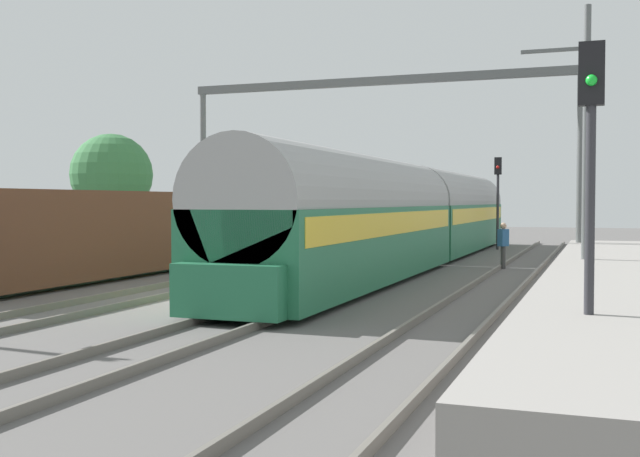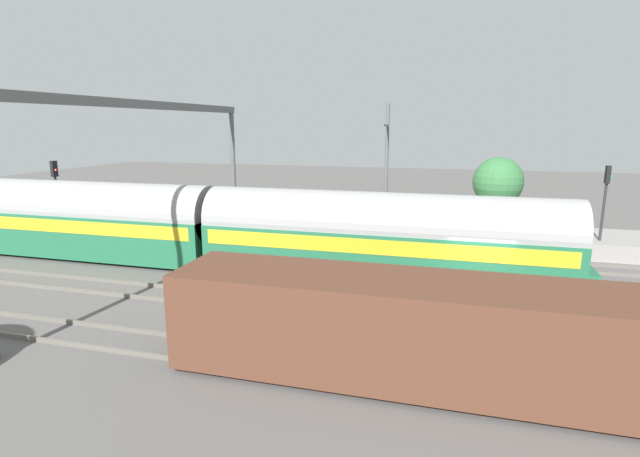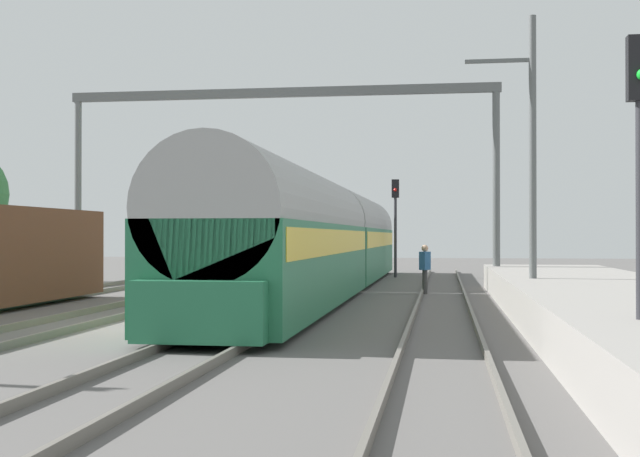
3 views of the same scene
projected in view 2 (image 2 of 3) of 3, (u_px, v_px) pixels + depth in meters
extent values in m
plane|color=#5D5A58|center=(478.00, 306.00, 18.69)|extent=(120.00, 120.00, 0.00)
cube|color=#68635B|center=(491.00, 404.00, 12.00)|extent=(0.08, 60.00, 0.16)
cube|color=#68635B|center=(487.00, 375.00, 13.35)|extent=(0.08, 60.00, 0.16)
cube|color=#68635B|center=(482.00, 334.00, 16.00)|extent=(0.08, 60.00, 0.16)
cube|color=#68635B|center=(480.00, 318.00, 17.35)|extent=(0.08, 60.00, 0.16)
cube|color=#68635B|center=(477.00, 292.00, 19.99)|extent=(0.08, 60.00, 0.16)
cube|color=#68635B|center=(476.00, 281.00, 21.34)|extent=(0.08, 60.00, 0.16)
cube|color=#68635B|center=(473.00, 264.00, 23.99)|extent=(0.08, 60.00, 0.16)
cube|color=#68635B|center=(473.00, 257.00, 25.34)|extent=(0.08, 60.00, 0.16)
cube|color=gray|center=(436.00, 235.00, 28.70)|extent=(4.40, 28.00, 0.90)
cube|color=#236B47|center=(381.00, 253.00, 21.49)|extent=(2.90, 16.00, 2.20)
cube|color=gold|center=(381.00, 239.00, 21.36)|extent=(2.93, 15.36, 0.64)
cylinder|color=#9C9C9C|center=(382.00, 224.00, 21.21)|extent=(2.84, 16.00, 2.84)
cube|color=#236B47|center=(74.00, 232.00, 25.73)|extent=(2.90, 16.00, 2.20)
cube|color=gold|center=(73.00, 220.00, 25.60)|extent=(2.93, 15.36, 0.64)
cylinder|color=#9C9C9C|center=(72.00, 208.00, 25.46)|extent=(2.84, 16.00, 2.84)
cube|color=#236B47|center=(585.00, 281.00, 19.46)|extent=(2.40, 0.50, 1.10)
cube|color=#563323|center=(410.00, 329.00, 12.92)|extent=(2.80, 13.00, 2.70)
cube|color=black|center=(408.00, 374.00, 13.20)|extent=(2.52, 11.96, 0.10)
cylinder|color=#3B3B3B|center=(259.00, 242.00, 26.96)|extent=(0.25, 0.25, 0.85)
cube|color=#285684|center=(259.00, 229.00, 26.80)|extent=(0.41, 0.47, 0.64)
sphere|color=tan|center=(259.00, 221.00, 26.71)|extent=(0.24, 0.24, 0.24)
cylinder|color=#2D2D33|center=(602.00, 221.00, 25.15)|extent=(0.14, 0.14, 3.90)
cube|color=black|center=(608.00, 175.00, 24.65)|extent=(0.36, 0.20, 0.90)
sphere|color=#19D133|center=(610.00, 177.00, 24.64)|extent=(0.16, 0.16, 0.16)
cylinder|color=#2D2D33|center=(59.00, 210.00, 28.10)|extent=(0.14, 0.14, 3.92)
cube|color=black|center=(54.00, 169.00, 27.59)|extent=(0.36, 0.20, 0.90)
sphere|color=red|center=(56.00, 170.00, 27.57)|extent=(0.16, 0.16, 0.16)
cylinder|color=#5A5E5F|center=(234.00, 176.00, 29.43)|extent=(0.28, 0.28, 7.50)
cube|color=#5A5E5F|center=(145.00, 105.00, 20.73)|extent=(17.11, 0.24, 0.36)
cylinder|color=#5A5E5F|center=(386.00, 176.00, 27.36)|extent=(0.20, 0.20, 8.00)
cube|color=#5A5E5F|center=(385.00, 125.00, 25.92)|extent=(1.80, 0.10, 0.10)
cylinder|color=#4C3826|center=(496.00, 213.00, 33.10)|extent=(0.36, 0.36, 1.82)
sphere|color=#36723F|center=(498.00, 182.00, 32.64)|extent=(3.33, 3.33, 3.33)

